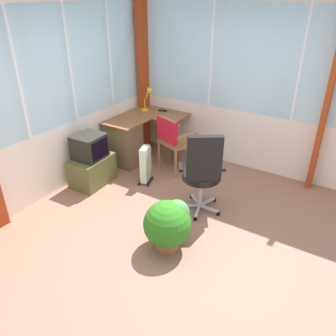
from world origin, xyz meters
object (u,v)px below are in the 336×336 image
at_px(desk_lamp, 149,95).
at_px(office_chair, 203,169).
at_px(tv_on_stand, 91,162).
at_px(wooden_armchair, 172,137).
at_px(space_heater, 146,164).
at_px(potted_plant, 169,223).
at_px(tv_remote, 163,111).
at_px(desk, 127,141).

distance_m(desk_lamp, office_chair, 2.22).
bearing_deg(tv_on_stand, wooden_armchair, -40.82).
height_order(tv_on_stand, space_heater, tv_on_stand).
relative_size(wooden_armchair, potted_plant, 1.55).
bearing_deg(desk_lamp, tv_on_stand, 179.24).
height_order(tv_remote, wooden_armchair, wooden_armchair).
relative_size(space_heater, potted_plant, 0.98).
xyz_separation_m(desk, space_heater, (-0.35, -0.63, -0.11)).
bearing_deg(tv_on_stand, office_chair, -83.95).
xyz_separation_m(space_heater, potted_plant, (-1.09, -1.09, 0.03)).
bearing_deg(wooden_armchair, tv_remote, 43.05).
height_order(space_heater, potted_plant, potted_plant).
distance_m(office_chair, space_heater, 1.18).
bearing_deg(tv_on_stand, desk, -1.98).
relative_size(tv_remote, potted_plant, 0.25).
distance_m(tv_on_stand, potted_plant, 1.86).
distance_m(desk_lamp, tv_remote, 0.36).
bearing_deg(space_heater, desk, 60.95).
xyz_separation_m(desk_lamp, tv_on_stand, (-1.52, 0.02, -0.67)).
bearing_deg(office_chair, space_heater, 75.48).
bearing_deg(desk_lamp, potted_plant, -140.90).
distance_m(desk_lamp, wooden_armchair, 1.07).
relative_size(tv_on_stand, space_heater, 1.35).
bearing_deg(potted_plant, desk, 50.21).
xyz_separation_m(desk, potted_plant, (-1.44, -1.73, -0.08)).
distance_m(wooden_armchair, office_chair, 1.21).
height_order(desk, potted_plant, desk).
bearing_deg(office_chair, wooden_armchair, 50.11).
bearing_deg(wooden_armchair, space_heater, 161.24).
distance_m(desk, tv_remote, 0.86).
bearing_deg(space_heater, tv_on_stand, 125.30).
height_order(tv_remote, office_chair, office_chair).
bearing_deg(office_chair, tv_on_stand, 96.05).
bearing_deg(potted_plant, tv_remote, 34.39).
bearing_deg(desk_lamp, tv_remote, -76.30).
xyz_separation_m(wooden_armchair, space_heater, (-0.49, 0.17, -0.30)).
relative_size(desk_lamp, tv_on_stand, 0.52).
distance_m(desk, office_chair, 1.86).
relative_size(tv_remote, tv_on_stand, 0.19).
xyz_separation_m(wooden_armchair, office_chair, (-0.77, -0.93, 0.05)).
height_order(desk, wooden_armchair, wooden_armchair).
height_order(desk_lamp, tv_remote, desk_lamp).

